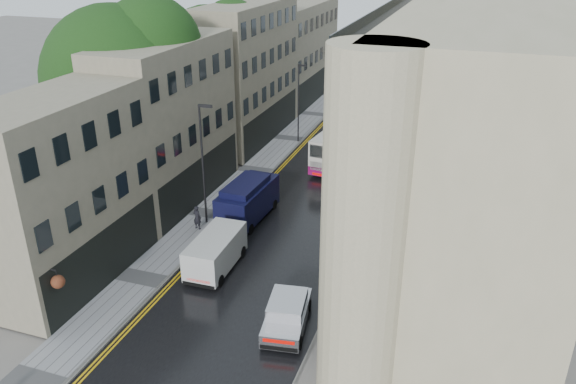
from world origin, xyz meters
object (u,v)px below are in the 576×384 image
Objects in this scene: white_van at (188,264)px; lamp_post_far at (298,104)px; tree_far at (210,74)px; cream_bus at (321,150)px; silver_hatchback at (263,330)px; navy_van at (220,209)px; tree_near at (120,103)px; pedestrian at (197,217)px; lamp_post_near at (203,166)px; white_lorry at (392,117)px.

white_van is 23.71m from lamp_post_far.
tree_far is 1.13× the size of cream_bus.
navy_van reaches higher than silver_hatchback.
lamp_post_far is at bearing 63.01° from tree_near.
lamp_post_far reaches higher than pedestrian.
tree_near is 1.26× the size of cream_bus.
tree_near reaches higher than tree_far.
navy_van is 0.79× the size of lamp_post_far.
pedestrian is at bearing -149.18° from navy_van.
lamp_post_far reaches higher than silver_hatchback.
white_van is at bearing -76.02° from lamp_post_near.
lamp_post_far is (7.72, 15.16, -3.33)m from tree_near.
white_van is at bearing -78.53° from navy_van.
navy_van is at bearing -98.27° from cream_bus.
white_van is at bearing -91.62° from white_lorry.
cream_bus is 2.00× the size of navy_van.
tree_far is at bearing 109.63° from lamp_post_near.
lamp_post_far is (-1.41, 23.53, 2.56)m from white_van.
pedestrian is (-7.97, 8.94, 0.12)m from silver_hatchback.
tree_far is 17.87m from navy_van.
lamp_post_near is (6.69, -14.97, -2.18)m from tree_far.
tree_far is 12.44m from cream_bus.
pedestrian is at bearing -100.67° from lamp_post_near.
white_lorry reaches higher than silver_hatchback.
navy_van is (7.90, -15.29, -4.81)m from tree_far.
lamp_post_far is at bearing 16.22° from tree_far.
tree_far is at bearing 120.12° from navy_van.
tree_near is at bearing -91.32° from tree_far.
tree_far is 18.09m from pedestrian.
white_lorry is 23.07m from navy_van.
lamp_post_near is (6.99, -1.97, -2.89)m from tree_near.
tree_far is at bearing 111.57° from silver_hatchback.
tree_near is 7.82m from lamp_post_near.
tree_near is at bearing 132.53° from silver_hatchback.
white_lorry is 28.71m from white_van.
tree_far is 8.16m from lamp_post_far.
tree_near is at bearing 136.17° from white_van.
pedestrian is at bearing 111.35° from white_van.
tree_far is (0.30, 13.00, -0.72)m from tree_near.
tree_near is 3.03× the size of white_van.
navy_van is 17.59m from lamp_post_far.
navy_van is at bearing 97.39° from white_van.
white_van is at bearing -90.65° from cream_bus.
tree_far is at bearing 88.68° from tree_near.
lamp_post_near reaches higher than navy_van.
white_lorry is 1.58× the size of white_van.
cream_bus is (11.08, -3.12, -4.71)m from tree_far.
lamp_post_far is (-7.69, -4.47, 1.69)m from white_lorry.
lamp_post_far reaches higher than cream_bus.
cream_bus is 12.89m from lamp_post_near.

